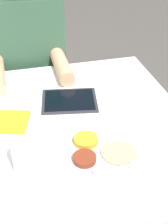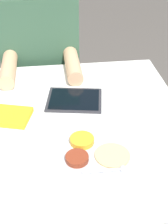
{
  "view_description": "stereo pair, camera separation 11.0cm",
  "coord_description": "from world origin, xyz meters",
  "px_view_note": "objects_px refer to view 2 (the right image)",
  "views": [
    {
      "loc": [
        -0.07,
        -0.91,
        1.42
      ],
      "look_at": [
        0.15,
        -0.03,
        0.78
      ],
      "focal_mm": 50.0,
      "sensor_mm": 36.0,
      "label": 1
    },
    {
      "loc": [
        0.04,
        -0.93,
        1.42
      ],
      "look_at": [
        0.15,
        -0.03,
        0.78
      ],
      "focal_mm": 50.0,
      "sensor_mm": 36.0,
      "label": 2
    }
  ],
  "objects_px": {
    "thali_tray": "(94,154)",
    "drinking_glass": "(16,151)",
    "tablet_device": "(74,100)",
    "red_notebook": "(6,116)",
    "person_diner": "(43,77)"
  },
  "relations": [
    {
      "from": "red_notebook",
      "to": "tablet_device",
      "type": "bearing_deg",
      "value": 17.52
    },
    {
      "from": "person_diner",
      "to": "tablet_device",
      "type": "bearing_deg",
      "value": -74.68
    },
    {
      "from": "thali_tray",
      "to": "tablet_device",
      "type": "bearing_deg",
      "value": 95.36
    },
    {
      "from": "red_notebook",
      "to": "thali_tray",
      "type": "bearing_deg",
      "value": -39.56
    },
    {
      "from": "thali_tray",
      "to": "drinking_glass",
      "type": "height_order",
      "value": "drinking_glass"
    },
    {
      "from": "thali_tray",
      "to": "person_diner",
      "type": "height_order",
      "value": "person_diner"
    },
    {
      "from": "tablet_device",
      "to": "drinking_glass",
      "type": "height_order",
      "value": "drinking_glass"
    },
    {
      "from": "person_diner",
      "to": "drinking_glass",
      "type": "xyz_separation_m",
      "value": [
        -0.08,
        -0.82,
        0.2
      ]
    },
    {
      "from": "tablet_device",
      "to": "person_diner",
      "type": "relative_size",
      "value": 0.21
    },
    {
      "from": "red_notebook",
      "to": "tablet_device",
      "type": "height_order",
      "value": "red_notebook"
    },
    {
      "from": "red_notebook",
      "to": "drinking_glass",
      "type": "bearing_deg",
      "value": -77.28
    },
    {
      "from": "tablet_device",
      "to": "drinking_glass",
      "type": "xyz_separation_m",
      "value": [
        -0.21,
        -0.34,
        0.05
      ]
    },
    {
      "from": "tablet_device",
      "to": "red_notebook",
      "type": "bearing_deg",
      "value": -162.48
    },
    {
      "from": "red_notebook",
      "to": "drinking_glass",
      "type": "height_order",
      "value": "drinking_glass"
    },
    {
      "from": "thali_tray",
      "to": "tablet_device",
      "type": "distance_m",
      "value": 0.33
    }
  ]
}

